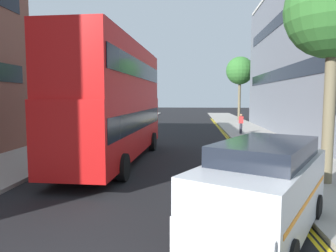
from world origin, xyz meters
TOP-DOWN VIEW (x-y plane):
  - sidewalk_right at (6.50, 16.00)m, footprint 4.00×80.00m
  - sidewalk_left at (-6.50, 16.00)m, footprint 4.00×80.00m
  - kerb_line_outer at (4.40, 14.00)m, footprint 0.10×56.00m
  - kerb_line_inner at (4.24, 14.00)m, footprint 0.10×56.00m
  - double_decker_bus_away at (-2.06, 11.51)m, footprint 3.07×10.88m
  - taxi_minivan at (3.17, 3.97)m, footprint 3.97×5.11m
  - pedestrian_far at (5.56, 22.47)m, footprint 0.34×0.22m
  - street_tree_near at (6.26, 8.02)m, footprint 3.20×3.20m
  - street_tree_mid at (7.69, 37.90)m, footprint 3.57×3.57m

SIDE VIEW (x-z plane):
  - kerb_line_outer at x=4.40m, z-range 0.00..0.01m
  - kerb_line_inner at x=4.24m, z-range 0.00..0.01m
  - sidewalk_right at x=6.50m, z-range 0.00..0.14m
  - sidewalk_left at x=-6.50m, z-range 0.00..0.14m
  - pedestrian_far at x=5.56m, z-range 0.18..1.80m
  - taxi_minivan at x=3.17m, z-range 0.01..2.13m
  - double_decker_bus_away at x=-2.06m, z-range 0.21..5.85m
  - street_tree_near at x=6.26m, z-range 2.20..9.67m
  - street_tree_mid at x=7.69m, z-range 2.39..10.58m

